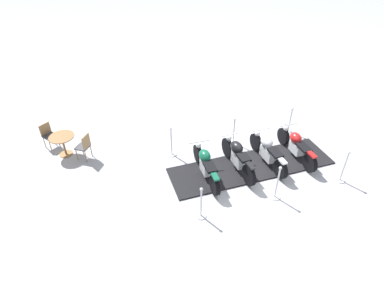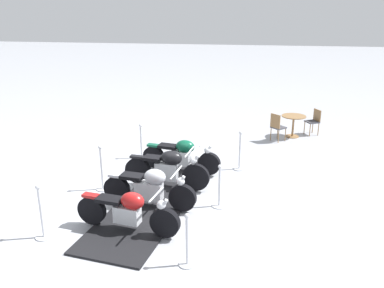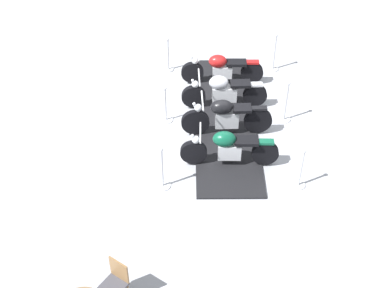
% 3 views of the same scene
% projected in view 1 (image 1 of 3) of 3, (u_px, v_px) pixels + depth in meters
% --- Properties ---
extents(ground_plane, '(80.00, 80.00, 0.00)m').
position_uv_depth(ground_plane, '(251.00, 167.00, 10.71)').
color(ground_plane, '#A8AAB2').
extents(display_platform, '(5.60, 2.29, 0.05)m').
position_uv_depth(display_platform, '(252.00, 166.00, 10.70)').
color(display_platform, black).
rests_on(display_platform, ground_plane).
extents(motorcycle_maroon, '(0.68, 2.21, 0.89)m').
position_uv_depth(motorcycle_maroon, '(296.00, 145.00, 10.88)').
color(motorcycle_maroon, black).
rests_on(motorcycle_maroon, display_platform).
extents(motorcycle_chrome, '(0.75, 2.18, 0.90)m').
position_uv_depth(motorcycle_chrome, '(268.00, 151.00, 10.59)').
color(motorcycle_chrome, black).
rests_on(motorcycle_chrome, display_platform).
extents(motorcycle_black, '(0.76, 2.18, 0.99)m').
position_uv_depth(motorcycle_black, '(237.00, 156.00, 10.28)').
color(motorcycle_black, black).
rests_on(motorcycle_black, display_platform).
extents(motorcycle_forest, '(0.72, 2.20, 0.89)m').
position_uv_depth(motorcycle_forest, '(206.00, 164.00, 10.03)').
color(motorcycle_forest, black).
rests_on(motorcycle_forest, display_platform).
extents(stanchion_right_mid, '(0.34, 0.34, 1.01)m').
position_uv_depth(stanchion_right_mid, '(233.00, 135.00, 11.68)').
color(stanchion_right_mid, silver).
rests_on(stanchion_right_mid, ground_plane).
extents(stanchion_right_front, '(0.29, 0.29, 1.01)m').
position_uv_depth(stanchion_right_front, '(290.00, 123.00, 12.25)').
color(stanchion_right_front, silver).
rests_on(stanchion_right_front, ground_plane).
extents(stanchion_left_rear, '(0.31, 0.31, 1.05)m').
position_uv_depth(stanchion_left_rear, '(201.00, 207.00, 8.77)').
color(stanchion_left_rear, silver).
rests_on(stanchion_left_rear, ground_plane).
extents(stanchion_left_mid, '(0.34, 0.34, 1.15)m').
position_uv_depth(stanchion_left_mid, '(276.00, 188.00, 9.36)').
color(stanchion_left_mid, silver).
rests_on(stanchion_left_mid, ground_plane).
extents(stanchion_left_front, '(0.33, 0.33, 1.12)m').
position_uv_depth(stanchion_left_front, '(343.00, 171.00, 9.96)').
color(stanchion_left_front, silver).
rests_on(stanchion_left_front, ground_plane).
extents(stanchion_right_rear, '(0.34, 0.34, 1.10)m').
position_uv_depth(stanchion_right_rear, '(172.00, 146.00, 11.05)').
color(stanchion_right_rear, silver).
rests_on(stanchion_right_rear, ground_plane).
extents(cafe_table, '(0.83, 0.83, 0.75)m').
position_uv_depth(cafe_table, '(63.00, 141.00, 10.93)').
color(cafe_table, olive).
rests_on(cafe_table, ground_plane).
extents(cafe_chair_near_table, '(0.57, 0.57, 0.95)m').
position_uv_depth(cafe_chair_near_table, '(84.00, 146.00, 10.76)').
color(cafe_chair_near_table, olive).
rests_on(cafe_chair_near_table, ground_plane).
extents(cafe_chair_across_table, '(0.54, 0.54, 0.89)m').
position_uv_depth(cafe_chair_across_table, '(48.00, 134.00, 11.35)').
color(cafe_chair_across_table, olive).
rests_on(cafe_chair_across_table, ground_plane).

